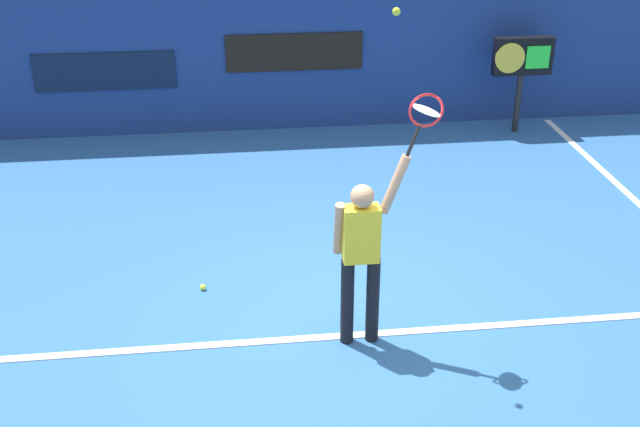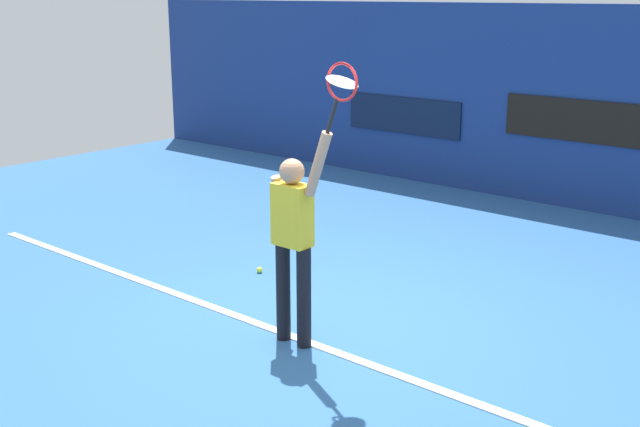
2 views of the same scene
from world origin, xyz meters
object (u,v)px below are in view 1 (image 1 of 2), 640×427
spare_ball (203,287)px  tennis_racket (425,114)px  tennis_ball (396,11)px  scoreboard_clock (522,60)px  tennis_player (361,251)px

spare_ball → tennis_racket: bearing=-28.3°
tennis_racket → tennis_ball: (-0.30, -0.05, 0.90)m
tennis_racket → spare_ball: bearing=151.7°
spare_ball → tennis_ball: bearing=-33.3°
tennis_ball → scoreboard_clock: bearing=59.5°
tennis_racket → tennis_ball: bearing=-170.8°
tennis_player → tennis_ball: 2.25m
tennis_player → tennis_ball: bearing=-13.3°
tennis_racket → spare_ball: size_ratio=9.20×
spare_ball → tennis_player: bearing=-35.7°
scoreboard_clock → spare_ball: size_ratio=23.01×
tennis_player → tennis_ball: tennis_ball is taller
tennis_player → scoreboard_clock: size_ratio=1.26×
tennis_player → scoreboard_clock: 6.54m
tennis_racket → spare_ball: 3.31m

